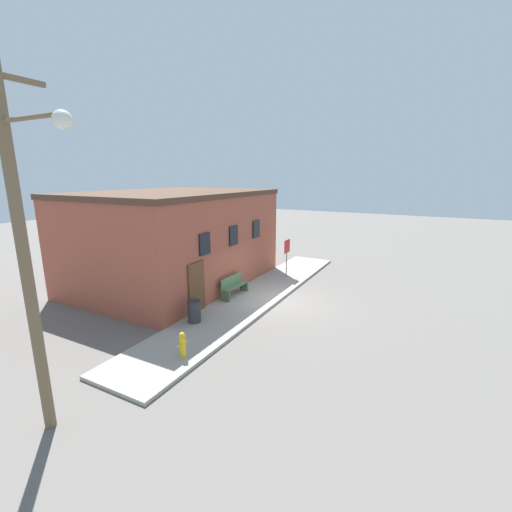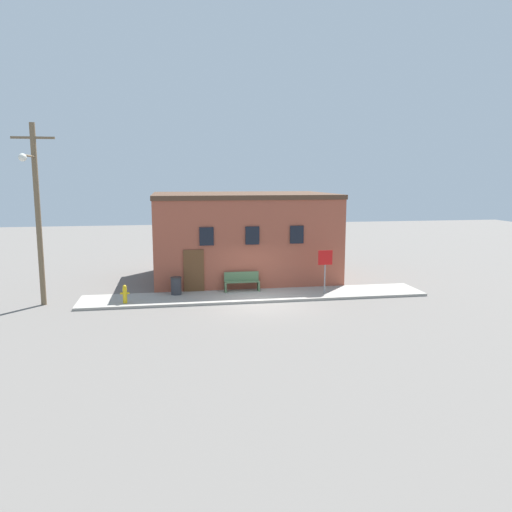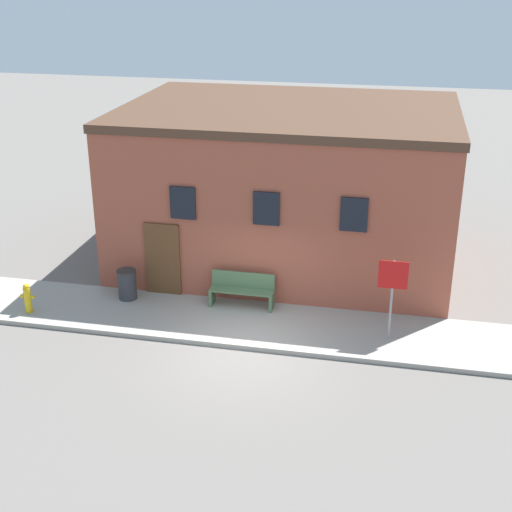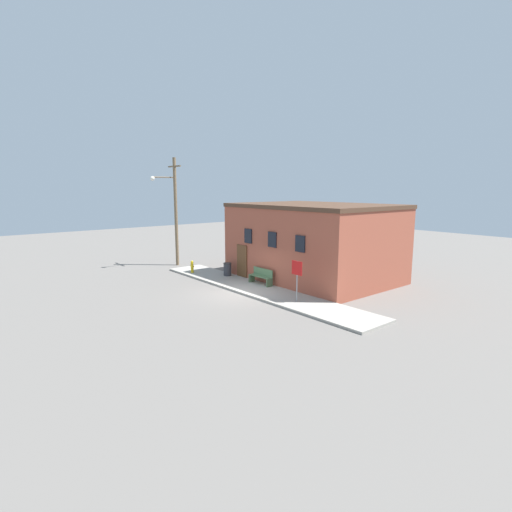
% 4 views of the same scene
% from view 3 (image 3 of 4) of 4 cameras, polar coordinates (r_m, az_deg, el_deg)
% --- Properties ---
extents(ground_plane, '(80.00, 80.00, 0.00)m').
position_cam_3_polar(ground_plane, '(17.58, -0.87, -7.56)').
color(ground_plane, '#66605B').
extents(sidewalk, '(16.45, 2.48, 0.12)m').
position_cam_3_polar(sidewalk, '(18.60, -0.03, -5.51)').
color(sidewalk, '#9E998E').
rests_on(sidewalk, ground).
extents(brick_building, '(9.83, 7.15, 4.83)m').
position_cam_3_polar(brick_building, '(22.01, 2.61, 5.70)').
color(brick_building, '#9E4C38').
rests_on(brick_building, ground).
extents(fire_hydrant, '(0.40, 0.19, 0.83)m').
position_cam_3_polar(fire_hydrant, '(19.87, -17.81, -3.21)').
color(fire_hydrant, gold).
rests_on(fire_hydrant, sidewalk).
extents(stop_sign, '(0.71, 0.06, 2.08)m').
position_cam_3_polar(stop_sign, '(17.50, 10.86, -2.27)').
color(stop_sign, gray).
rests_on(stop_sign, sidewalk).
extents(bench, '(1.73, 0.44, 0.95)m').
position_cam_3_polar(bench, '(19.22, -1.12, -2.73)').
color(bench, '#4C6B47').
rests_on(bench, sidewalk).
extents(trash_bin, '(0.53, 0.53, 0.84)m').
position_cam_3_polar(trash_bin, '(19.98, -10.27, -2.24)').
color(trash_bin, '#333338').
rests_on(trash_bin, sidewalk).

